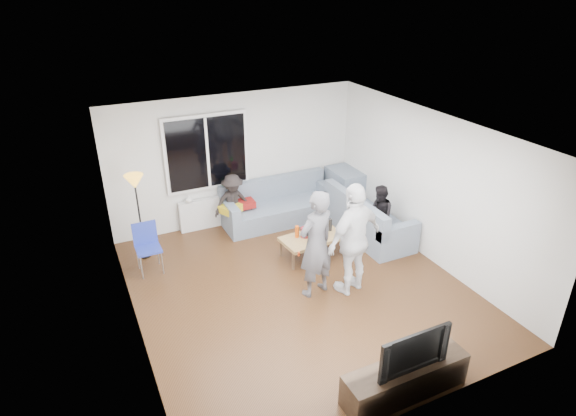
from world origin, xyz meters
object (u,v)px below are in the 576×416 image
spectator_right (379,215)px  tv_console (405,379)px  sofa_back_section (279,202)px  player_left (316,244)px  sofa_right_section (369,215)px  coffee_table (312,246)px  floor_lamp (140,217)px  side_chair (148,249)px  player_right (354,239)px  television (410,347)px  spectator_back (233,203)px

spectator_right → tv_console: 3.71m
sofa_back_section → player_left: player_left is taller
sofa_right_section → coffee_table: 1.40m
sofa_right_section → spectator_right: size_ratio=1.77×
floor_lamp → spectator_right: bearing=-18.6°
side_chair → spectator_right: bearing=-11.7°
sofa_right_section → floor_lamp: (-4.07, 1.05, 0.36)m
side_chair → tv_console: (2.21, -4.01, -0.21)m
floor_lamp → player_left: (2.23, -2.28, 0.10)m
sofa_right_section → player_right: player_right is taller
coffee_table → tv_console: tv_console is taller
side_chair → spectator_right: size_ratio=0.76×
player_right → television: size_ratio=1.94×
floor_lamp → player_left: 3.19m
floor_lamp → spectator_right: 4.30m
spectator_back → sofa_right_section: bearing=-28.2°
side_chair → player_right: size_ratio=0.47×
sofa_back_section → spectator_back: spectator_back is taller
coffee_table → floor_lamp: floor_lamp is taller
side_chair → floor_lamp: size_ratio=0.55×
spectator_right → tv_console: spectator_right is taller
floor_lamp → sofa_back_section: bearing=4.3°
sofa_back_section → side_chair: side_chair is taller
side_chair → spectator_back: spectator_back is taller
sofa_back_section → player_left: 2.58m
player_left → spectator_back: size_ratio=1.50×
sofa_back_section → tv_console: size_ratio=1.44×
sofa_right_section → player_left: (-1.84, -1.23, 0.46)m
coffee_table → spectator_right: (1.36, -0.07, 0.37)m
sofa_back_section → sofa_right_section: same height
player_right → television: player_right is taller
player_right → player_left: bearing=-32.8°
spectator_right → tv_console: size_ratio=0.71×
spectator_back → television: (0.43, -4.80, 0.13)m
side_chair → television: (2.21, -4.01, 0.28)m
coffee_table → tv_console: (-0.49, -3.26, 0.02)m
spectator_right → spectator_back: (-2.28, 1.61, 0.02)m
sofa_right_section → player_right: bearing=137.9°
television → spectator_right: bearing=59.8°
sofa_right_section → tv_console: bearing=152.2°
floor_lamp → tv_console: size_ratio=0.97×
sofa_right_section → tv_console: size_ratio=1.25×
player_right → tv_console: size_ratio=1.15×
player_left → player_right: bearing=148.4°
coffee_table → player_right: bearing=-85.5°
sofa_back_section → sofa_right_section: 1.82m
sofa_right_section → coffee_table: sofa_right_section is taller
side_chair → coffee_table: bearing=-15.9°
tv_console → coffee_table: bearing=81.4°
spectator_back → television: size_ratio=1.24×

